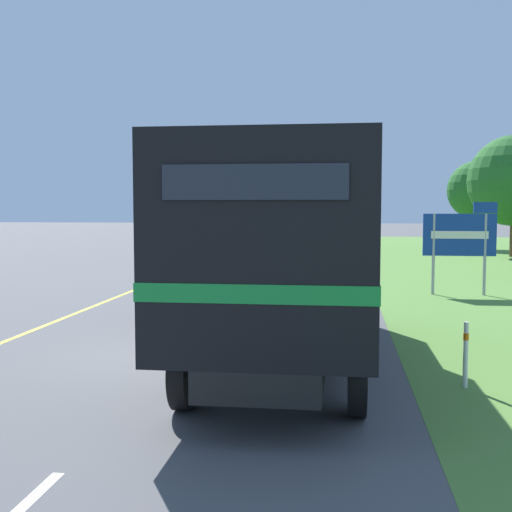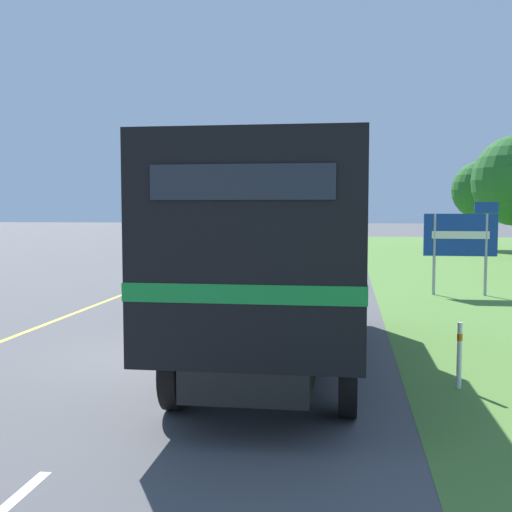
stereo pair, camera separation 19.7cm
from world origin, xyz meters
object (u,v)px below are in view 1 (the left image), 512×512
lead_car_white (228,246)px  highway_sign (461,237)px  roadside_tree_far (477,190)px  delineator_post (466,353)px  horse_trailer_truck (286,248)px

lead_car_white → highway_sign: highway_sign is taller
lead_car_white → roadside_tree_far: roadside_tree_far is taller
highway_sign → delineator_post: size_ratio=2.88×
horse_trailer_truck → highway_sign: bearing=64.3°
highway_sign → delineator_post: (-1.73, -10.17, -1.21)m
lead_car_white → roadside_tree_far: bearing=51.6°
horse_trailer_truck → roadside_tree_far: bearing=73.5°
horse_trailer_truck → delineator_post: horse_trailer_truck is taller
horse_trailer_truck → delineator_post: 3.18m
horse_trailer_truck → roadside_tree_far: (9.31, 31.44, 1.76)m
highway_sign → roadside_tree_far: 22.95m
horse_trailer_truck → lead_car_white: size_ratio=1.89×
lead_car_white → highway_sign: bearing=-36.7°
horse_trailer_truck → roadside_tree_far: size_ratio=1.52×
roadside_tree_far → highway_sign: bearing=-102.4°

